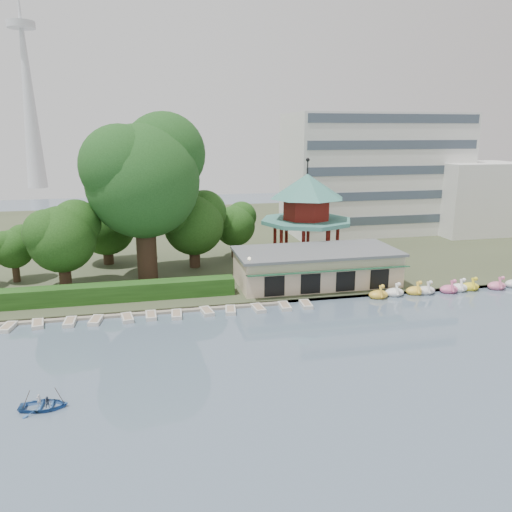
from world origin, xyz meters
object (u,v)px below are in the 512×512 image
object	(u,v)px
rowboat_with_passengers	(43,402)
pavilion	(307,209)
big_tree	(144,173)
dock	(118,314)
boathouse	(316,266)

from	to	relation	value
rowboat_with_passengers	pavilion	bearing A→B (deg)	48.23
pavilion	rowboat_with_passengers	size ratio (longest dim) A/B	3.03
pavilion	big_tree	world-z (taller)	big_tree
rowboat_with_passengers	dock	bearing A→B (deg)	76.46
boathouse	dock	bearing A→B (deg)	-167.76
boathouse	rowboat_with_passengers	world-z (taller)	boathouse
big_tree	rowboat_with_passengers	distance (m)	31.05
dock	big_tree	world-z (taller)	big_tree
boathouse	big_tree	world-z (taller)	big_tree
boathouse	rowboat_with_passengers	distance (m)	33.64
boathouse	pavilion	distance (m)	11.43
dock	pavilion	distance (m)	29.14
dock	rowboat_with_passengers	size ratio (longest dim) A/B	7.63
dock	big_tree	size ratio (longest dim) A/B	1.76
dock	pavilion	bearing A→B (deg)	31.66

